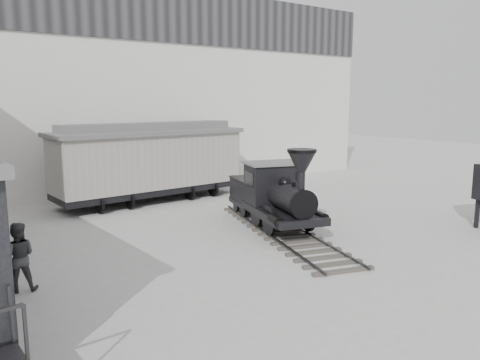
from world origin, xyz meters
TOP-DOWN VIEW (x-y plane):
  - ground at (0.00, 0.00)m, footprint 90.00×90.00m
  - north_wall at (0.00, 14.98)m, footprint 34.00×2.51m
  - locomotive at (2.28, 3.85)m, footprint 4.37×9.27m
  - boxcar at (0.42, 11.34)m, footprint 9.65×3.69m
  - visitor_b at (-6.97, 2.89)m, footprint 1.03×0.89m

SIDE VIEW (x-z plane):
  - ground at x=0.00m, z-range 0.00..0.00m
  - visitor_b at x=-6.97m, z-range 0.00..1.82m
  - locomotive at x=2.28m, z-range -0.42..2.79m
  - boxcar at x=0.42m, z-range 0.09..3.96m
  - north_wall at x=0.00m, z-range 0.05..11.05m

